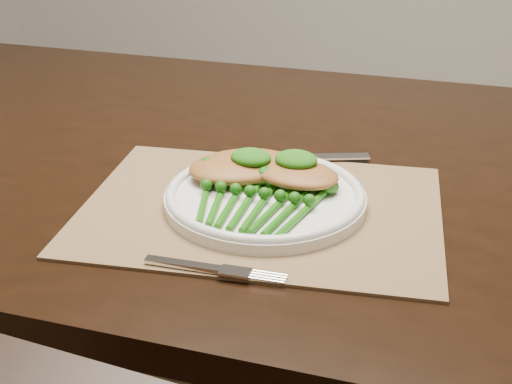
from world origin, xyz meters
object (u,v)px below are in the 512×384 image
(chicken_fillet_left, at_px, (243,166))
(dinner_plate, at_px, (265,196))
(broccolini_bundle, at_px, (252,205))
(placemat, at_px, (261,209))
(dining_table, at_px, (259,354))

(chicken_fillet_left, bearing_deg, dinner_plate, -76.93)
(dinner_plate, relative_size, broccolini_bundle, 1.50)
(placemat, height_order, broccolini_bundle, broccolini_bundle)
(chicken_fillet_left, xyz_separation_m, broccolini_bundle, (0.05, -0.08, -0.01))
(dining_table, xyz_separation_m, chicken_fillet_left, (0.02, -0.11, 0.41))
(placemat, distance_m, broccolini_bundle, 0.04)
(placemat, height_order, chicken_fillet_left, chicken_fillet_left)
(broccolini_bundle, bearing_deg, chicken_fillet_left, 117.03)
(dining_table, relative_size, placemat, 3.71)
(dinner_plate, bearing_deg, broccolini_bundle, -91.08)
(placemat, xyz_separation_m, broccolini_bundle, (0.00, -0.03, 0.02))
(dinner_plate, relative_size, chicken_fillet_left, 1.78)
(dinner_plate, xyz_separation_m, chicken_fillet_left, (-0.05, 0.04, 0.02))
(dining_table, relative_size, chicken_fillet_left, 11.51)
(dining_table, xyz_separation_m, dinner_plate, (0.07, -0.15, 0.39))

